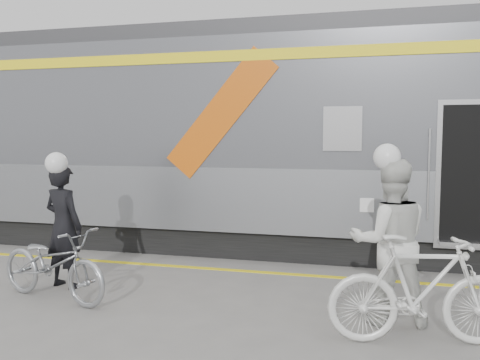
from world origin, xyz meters
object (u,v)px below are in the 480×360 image
(woman, at_px, (390,242))
(bicycle_right, at_px, (421,290))
(bicycle_left, at_px, (53,264))
(man, at_px, (63,226))

(woman, bearing_deg, bicycle_right, 107.33)
(bicycle_left, xyz_separation_m, bicycle_right, (4.50, -0.28, 0.09))
(bicycle_left, distance_m, bicycle_right, 4.51)
(man, relative_size, bicycle_left, 0.95)
(woman, height_order, bicycle_right, woman)
(bicycle_left, relative_size, bicycle_right, 0.96)
(man, xyz_separation_m, bicycle_right, (4.70, -0.83, -0.30))
(woman, distance_m, bicycle_right, 0.73)
(woman, relative_size, bicycle_right, 0.99)
(bicycle_right, bearing_deg, man, 68.67)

